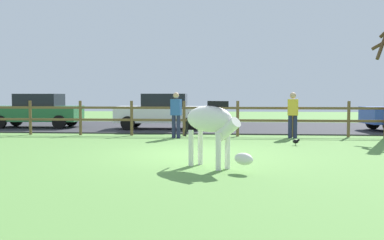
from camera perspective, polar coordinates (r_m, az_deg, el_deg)
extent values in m
plane|color=#5B8C42|center=(11.14, 0.76, -4.58)|extent=(60.00, 60.00, 0.00)
cube|color=#2D2D33|center=(20.38, 2.79, -0.95)|extent=(28.00, 7.40, 0.05)
cylinder|color=brown|center=(17.83, -20.81, 0.30)|extent=(0.11, 0.11, 1.33)
cylinder|color=brown|center=(17.04, -14.69, 0.27)|extent=(0.11, 0.11, 1.33)
cylinder|color=brown|center=(16.46, -8.07, 0.25)|extent=(0.11, 0.11, 1.33)
cylinder|color=brown|center=(16.12, -1.07, 0.22)|extent=(0.11, 0.11, 1.33)
cylinder|color=brown|center=(16.03, 6.12, 0.18)|extent=(0.11, 0.11, 1.33)
cylinder|color=brown|center=(16.19, 13.29, 0.14)|extent=(0.11, 0.11, 1.33)
cylinder|color=brown|center=(16.59, 20.21, 0.10)|extent=(0.11, 0.11, 1.33)
cube|color=brown|center=(16.13, -1.07, -0.02)|extent=(20.19, 0.06, 0.09)
cube|color=brown|center=(16.11, -1.07, 1.63)|extent=(20.19, 0.06, 0.09)
cylinder|color=#513A23|center=(16.98, 24.03, 8.97)|extent=(0.61, 0.64, 1.00)
ellipsoid|color=white|center=(9.01, 2.29, 0.15)|extent=(1.25, 1.18, 0.56)
cylinder|color=white|center=(8.90, 4.77, -4.05)|extent=(0.11, 0.11, 0.78)
cylinder|color=white|center=(8.69, 3.54, -4.22)|extent=(0.11, 0.11, 0.78)
cylinder|color=white|center=(9.44, 1.12, -3.61)|extent=(0.11, 0.11, 0.78)
cylinder|color=white|center=(9.25, -0.11, -3.76)|extent=(0.11, 0.11, 0.78)
cylinder|color=white|center=(8.66, 4.80, -1.22)|extent=(0.60, 0.57, 0.51)
ellipsoid|color=white|center=(8.45, 6.92, -5.20)|extent=(0.46, 0.44, 0.24)
cube|color=black|center=(8.82, 3.46, 2.16)|extent=(0.45, 0.40, 0.12)
cylinder|color=black|center=(9.49, -0.63, -0.59)|extent=(0.18, 0.16, 0.54)
cylinder|color=black|center=(13.46, 13.66, -3.19)|extent=(0.01, 0.01, 0.06)
cylinder|color=black|center=(13.42, 13.69, -3.21)|extent=(0.01, 0.01, 0.06)
ellipsoid|color=black|center=(13.43, 13.68, -2.82)|extent=(0.18, 0.10, 0.12)
sphere|color=black|center=(13.44, 14.06, -2.60)|extent=(0.07, 0.07, 0.07)
cube|color=#236B38|center=(21.09, -20.06, 0.84)|extent=(4.09, 1.94, 0.70)
cube|color=black|center=(21.02, -19.71, 2.55)|extent=(1.99, 1.68, 0.56)
cylinder|color=black|center=(22.42, -22.44, 0.02)|extent=(0.61, 0.22, 0.60)
cylinder|color=black|center=(19.84, -17.33, -0.27)|extent=(0.61, 0.22, 0.60)
cylinder|color=black|center=(21.45, -15.84, 0.01)|extent=(0.61, 0.22, 0.60)
cylinder|color=black|center=(20.37, 23.03, -0.29)|extent=(0.61, 0.23, 0.60)
cube|color=white|center=(18.99, -4.08, 0.78)|extent=(4.07, 1.86, 0.70)
cube|color=black|center=(18.96, -3.64, 2.68)|extent=(1.96, 1.64, 0.56)
cylinder|color=black|center=(18.39, -8.58, -0.42)|extent=(0.61, 0.20, 0.60)
cylinder|color=black|center=(20.06, -7.61, -0.11)|extent=(0.61, 0.20, 0.60)
cylinder|color=black|center=(18.05, -0.15, -0.46)|extent=(0.61, 0.20, 0.60)
cylinder|color=black|center=(19.74, 0.11, -0.14)|extent=(0.61, 0.20, 0.60)
cylinder|color=#232847|center=(15.65, 12.97, -0.89)|extent=(0.14, 0.14, 0.82)
cylinder|color=#232847|center=(15.66, 13.63, -0.90)|extent=(0.14, 0.14, 0.82)
cube|color=gold|center=(15.62, 13.33, 1.67)|extent=(0.38, 0.25, 0.58)
sphere|color=tan|center=(15.61, 13.35, 3.21)|extent=(0.22, 0.22, 0.22)
cylinder|color=#232847|center=(15.31, -2.45, -0.90)|extent=(0.14, 0.14, 0.82)
cylinder|color=#232847|center=(15.24, -1.82, -0.92)|extent=(0.14, 0.14, 0.82)
cube|color=#2D569E|center=(15.24, -2.14, 1.72)|extent=(0.40, 0.30, 0.58)
sphere|color=tan|center=(15.24, -2.15, 3.30)|extent=(0.22, 0.22, 0.22)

